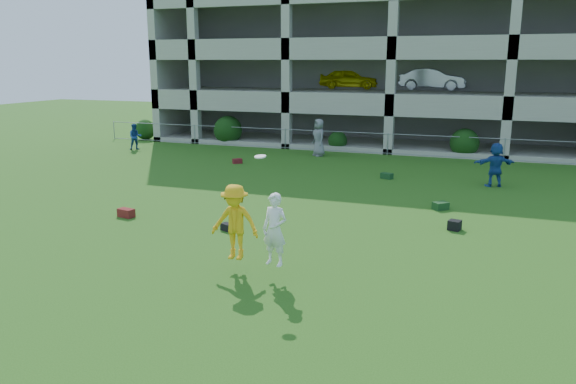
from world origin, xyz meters
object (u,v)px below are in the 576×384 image
at_px(bystander_a, 135,137).
at_px(frisbee_contest, 244,224).
at_px(bystander_c, 319,137).
at_px(crate_d, 455,225).
at_px(bystander_d, 495,165).
at_px(parking_garage, 414,46).

distance_m(bystander_a, frisbee_contest, 21.02).
relative_size(bystander_c, crate_d, 5.73).
xyz_separation_m(bystander_a, frisbee_contest, (14.05, -15.62, 0.49)).
distance_m(bystander_c, bystander_d, 10.22).
xyz_separation_m(bystander_c, frisbee_contest, (3.41, -17.19, 0.24)).
distance_m(bystander_a, bystander_c, 10.76).
relative_size(bystander_d, crate_d, 5.18).
bearing_deg(bystander_a, parking_garage, 1.85).
distance_m(frisbee_contest, parking_garage, 27.98).
relative_size(crate_d, frisbee_contest, 0.13).
relative_size(bystander_a, frisbee_contest, 0.58).
height_order(bystander_a, bystander_c, bystander_c).
bearing_deg(bystander_d, crate_d, 58.97).
bearing_deg(crate_d, bystander_a, 151.35).
distance_m(bystander_c, frisbee_contest, 17.52).
bearing_deg(bystander_a, bystander_d, -47.87).
height_order(bystander_a, crate_d, bystander_a).
bearing_deg(bystander_c, bystander_d, 19.40).
bearing_deg(bystander_c, crate_d, -8.35).
bearing_deg(crate_d, bystander_d, 81.14).
distance_m(bystander_a, parking_garage, 19.19).
height_order(crate_d, frisbee_contest, frisbee_contest).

